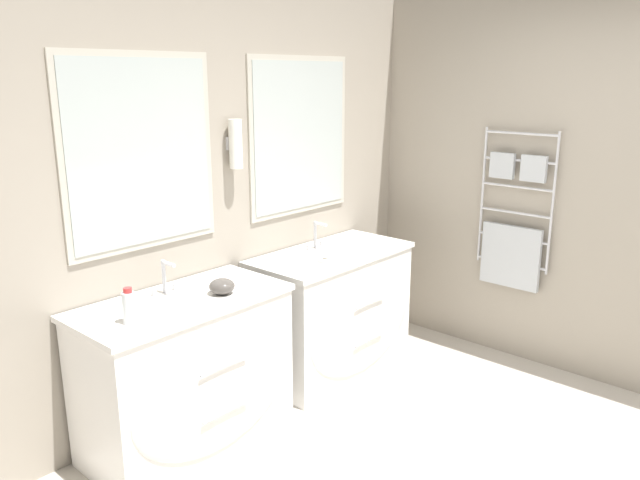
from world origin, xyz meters
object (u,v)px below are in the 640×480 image
at_px(vanity_left, 190,373).
at_px(toiletry_bottle, 129,307).
at_px(amenity_bowl, 222,286).
at_px(vanity_right, 335,311).

xyz_separation_m(vanity_left, toiletry_bottle, (-0.37, -0.06, 0.51)).
bearing_deg(amenity_bowl, toiletry_bottle, 179.72).
bearing_deg(toiletry_bottle, vanity_right, 2.05).
bearing_deg(vanity_left, toiletry_bottle, -171.14).
relative_size(vanity_left, vanity_right, 1.00).
relative_size(vanity_right, amenity_bowl, 8.20).
xyz_separation_m(toiletry_bottle, amenity_bowl, (0.57, -0.00, -0.04)).
bearing_deg(vanity_right, amenity_bowl, -176.67).
distance_m(vanity_left, vanity_right, 1.24).
relative_size(vanity_left, amenity_bowl, 8.20).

